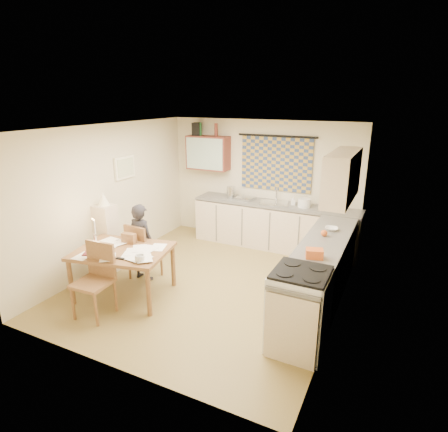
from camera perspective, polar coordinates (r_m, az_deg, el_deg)
The scene contains 44 objects.
floor at distance 6.25m, azimuth -1.97°, elevation -10.30°, with size 4.00×4.50×0.02m, color olive.
ceiling at distance 5.53m, azimuth -2.25°, elevation 13.42°, with size 4.00×4.50×0.02m, color white.
wall_back at distance 7.76m, azimuth 5.79°, elevation 5.18°, with size 4.00×0.02×2.50m, color beige.
wall_front at distance 4.04m, azimuth -17.46°, elevation -7.60°, with size 4.00×0.02×2.50m, color beige.
wall_left at distance 6.91m, azimuth -17.01°, elevation 2.91°, with size 0.02×4.50×2.50m, color beige.
wall_right at distance 5.17m, azimuth 17.97°, elevation -2.05°, with size 0.02×4.50×2.50m, color beige.
window_blind at distance 7.55m, azimuth 7.93°, elevation 7.84°, with size 1.45×0.03×1.05m, color navy.
curtain_rod at distance 7.46m, azimuth 8.06°, elevation 11.98°, with size 0.04×0.04×1.60m, color black.
wall_cabinet at distance 7.97m, azimuth -2.43°, elevation 9.60°, with size 0.90×0.34×0.70m, color #5E261E.
wall_cabinet_glass at distance 7.82m, azimuth -3.02°, elevation 9.44°, with size 0.84×0.02×0.64m, color #99B2A5.
upper_cabinet_right at distance 5.57m, azimuth 17.59°, elevation 5.78°, with size 0.34×1.30×0.70m, color #CAB495.
framed_print at distance 7.08m, azimuth -14.90°, elevation 7.17°, with size 0.04×0.50×0.40m, color white.
print_canvas at distance 7.06m, azimuth -14.75°, elevation 7.16°, with size 0.01×0.42×0.32m, color white.
counter_back at distance 7.57m, azimuth 7.68°, elevation -1.51°, with size 3.30×0.62×0.92m.
counter_right at distance 5.65m, azimuth 14.29°, elevation -8.80°, with size 0.62×2.95×0.92m.
stove at distance 4.67m, azimuth 11.34°, elevation -13.85°, with size 0.66×0.66×1.01m.
sink at distance 7.45m, azimuth 7.60°, elevation 1.64°, with size 0.55×0.45×0.10m, color silver.
tap at distance 7.57m, azimuth 8.01°, elevation 3.29°, with size 0.03×0.03×0.28m, color silver.
dish_rack at distance 7.63m, azimuth 3.32°, elevation 2.71°, with size 0.35×0.30×0.06m, color silver.
kettle at distance 7.74m, azimuth 1.09°, elevation 3.63°, with size 0.18×0.18×0.24m, color silver.
mixing_bowl at distance 7.26m, azimuth 12.15°, elevation 1.95°, with size 0.24×0.24×0.16m, color white.
soap_bottle at distance 7.36m, azimuth 10.48°, elevation 2.31°, with size 0.10×0.10×0.17m, color white.
bowl at distance 6.11m, azimuth 16.06°, elevation -1.89°, with size 0.24×0.24×0.05m, color white.
orange_bag at distance 5.02m, azimuth 13.62°, elevation -5.58°, with size 0.22×0.16×0.12m, color #C95721.
fruit_orange at distance 5.82m, azimuth 15.02°, elevation -2.54°, with size 0.10×0.10×0.10m, color #C95721.
speaker at distance 8.05m, azimuth -4.18°, elevation 13.08°, with size 0.16×0.20×0.26m, color black.
bottle_green at distance 8.01m, azimuth -3.70°, elevation 13.07°, with size 0.07×0.07×0.26m, color #195926.
bottle_brown at distance 7.83m, azimuth -1.22°, elevation 13.00°, with size 0.07×0.07×0.26m, color #5E261E.
dining_table at distance 5.95m, azimuth -14.94°, elevation -8.25°, with size 1.52×1.27×0.75m.
chair_far at distance 6.44m, azimuth -12.01°, elevation -6.74°, with size 0.47×0.47×0.97m.
chair_near at distance 5.58m, azimuth -19.06°, elevation -11.19°, with size 0.49×0.49×1.03m.
person at distance 6.28m, azimuth -12.44°, elevation -3.93°, with size 0.50×0.35×1.30m, color black.
shelf_stand at distance 6.76m, azimuth -17.37°, elevation -3.29°, with size 0.32×0.30×1.19m, color #CAB495.
lampshade at distance 6.55m, azimuth -17.93°, elevation 2.49°, with size 0.20×0.20×0.22m, color white.
letter_rack at distance 5.99m, azimuth -14.29°, elevation -3.30°, with size 0.22×0.10×0.16m, color brown.
mug at distance 5.29m, azimuth -12.70°, elevation -6.38°, with size 0.15×0.15×0.11m, color white.
magazine at distance 5.84m, azimuth -20.44°, elevation -5.18°, with size 0.29×0.32×0.02m, color maroon.
book at distance 5.93m, azimuth -19.38°, elevation -4.73°, with size 0.24×0.29×0.02m, color #C95721.
orange_box at distance 5.73m, azimuth -19.37°, elevation -5.41°, with size 0.12×0.08×0.04m, color #C95721.
eyeglasses at distance 5.47m, azimuth -15.51°, elevation -6.27°, with size 0.13×0.04×0.02m, color black.
candle_holder at distance 6.07m, azimuth -19.09°, elevation -3.37°, with size 0.06×0.06×0.18m, color silver.
candle at distance 6.00m, azimuth -19.12°, elevation -1.58°, with size 0.02×0.02×0.22m, color white.
candle_flame at distance 5.98m, azimuth -19.43°, elevation -0.44°, with size 0.02×0.02×0.02m, color #FFCC66.
papers at distance 5.76m, azimuth -15.33°, elevation -4.98°, with size 1.24×1.07×0.03m.
Camera 1 is at (2.61, -4.86, 2.92)m, focal length 30.00 mm.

